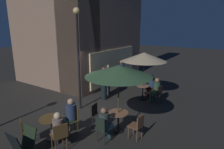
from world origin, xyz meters
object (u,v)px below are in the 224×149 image
(patron_standing_7, at_px, (104,84))
(cafe_chair_6, at_px, (60,134))
(cafe_table_1, at_px, (143,90))
(patron_standing_5, at_px, (121,74))
(street_lamp_near_corner, at_px, (78,46))
(cafe_chair_3, at_px, (158,93))
(patio_umbrella_1, at_px, (144,57))
(cafe_chair_1, at_px, (138,125))
(cafe_chair_5, at_px, (25,130))
(patron_seated_3, at_px, (58,128))
(menu_sandwich_board, at_px, (23,144))
(patron_seated_1, at_px, (156,89))
(cafe_chair_4, at_px, (153,86))
(patron_seated_0, at_px, (105,122))
(patron_seated_4, at_px, (70,114))
(cafe_table_0, at_px, (118,118))
(cafe_table_2, at_px, (51,123))
(cafe_chair_7, at_px, (74,118))
(patron_standing_6, at_px, (108,79))
(cafe_chair_0, at_px, (102,127))
(cafe_chair_2, at_px, (97,113))
(patio_umbrella_0, at_px, (119,71))
(patron_seated_2, at_px, (151,84))

(patron_standing_7, bearing_deg, cafe_chair_6, 62.47)
(cafe_table_1, bearing_deg, patron_standing_5, 63.62)
(street_lamp_near_corner, height_order, cafe_chair_3, street_lamp_near_corner)
(patio_umbrella_1, height_order, cafe_chair_1, patio_umbrella_1)
(cafe_chair_5, relative_size, patron_seated_3, 0.71)
(cafe_chair_6, bearing_deg, patron_standing_5, -53.79)
(patron_standing_5, bearing_deg, patron_seated_3, -51.46)
(menu_sandwich_board, distance_m, patron_standing_7, 5.12)
(street_lamp_near_corner, distance_m, patron_seated_1, 4.26)
(cafe_chair_4, height_order, patron_seated_3, patron_seated_3)
(cafe_chair_1, distance_m, patron_standing_5, 5.48)
(patron_standing_7, bearing_deg, cafe_chair_4, 178.55)
(patron_seated_0, bearing_deg, cafe_chair_3, 0.16)
(menu_sandwich_board, distance_m, patron_seated_4, 1.77)
(cafe_chair_3, bearing_deg, cafe_table_0, 95.08)
(patio_umbrella_1, distance_m, patron_standing_7, 2.44)
(cafe_table_1, relative_size, cafe_table_2, 0.97)
(cafe_chair_1, height_order, cafe_chair_7, cafe_chair_7)
(cafe_table_2, relative_size, patron_standing_5, 0.44)
(patio_umbrella_1, relative_size, cafe_chair_5, 2.79)
(cafe_chair_3, xyz_separation_m, patron_standing_6, (-0.26, 2.81, 0.31))
(patron_seated_1, relative_size, patron_standing_7, 0.76)
(cafe_chair_0, relative_size, patron_standing_7, 0.54)
(patron_seated_0, height_order, patron_seated_4, patron_seated_4)
(cafe_chair_2, distance_m, cafe_chair_3, 3.58)
(cafe_chair_2, distance_m, cafe_chair_7, 0.87)
(street_lamp_near_corner, xyz_separation_m, patron_seated_4, (-1.75, -1.16, -2.18))
(patio_umbrella_1, height_order, cafe_chair_4, patio_umbrella_1)
(cafe_chair_0, bearing_deg, patio_umbrella_0, 0.00)
(cafe_chair_2, bearing_deg, cafe_chair_3, 61.99)
(cafe_chair_7, distance_m, patron_seated_2, 5.00)
(cafe_chair_4, bearing_deg, patron_standing_7, -28.66)
(cafe_chair_7, xyz_separation_m, patron_standing_7, (3.16, 0.97, 0.32))
(cafe_chair_5, distance_m, patron_standing_5, 6.68)
(cafe_chair_5, bearing_deg, patron_standing_5, 35.22)
(street_lamp_near_corner, xyz_separation_m, cafe_chair_7, (-1.63, -1.20, -2.36))
(patio_umbrella_0, xyz_separation_m, patron_seated_0, (-0.73, 0.06, -1.58))
(cafe_chair_0, distance_m, patron_seated_4, 1.33)
(cafe_chair_0, bearing_deg, patron_seated_3, 141.30)
(menu_sandwich_board, distance_m, cafe_chair_7, 1.88)
(patron_seated_1, distance_m, patron_standing_6, 2.69)
(street_lamp_near_corner, xyz_separation_m, cafe_table_2, (-2.39, -0.92, -2.33))
(cafe_table_1, bearing_deg, cafe_chair_2, 176.12)
(menu_sandwich_board, xyz_separation_m, cafe_chair_0, (1.88, -1.43, 0.09))
(cafe_table_0, xyz_separation_m, cafe_table_2, (-1.64, 1.62, 0.03))
(street_lamp_near_corner, height_order, patron_standing_6, street_lamp_near_corner)
(patron_seated_3, bearing_deg, street_lamp_near_corner, -38.11)
(cafe_table_2, height_order, cafe_chair_5, cafe_chair_5)
(cafe_chair_6, bearing_deg, cafe_chair_2, -68.51)
(cafe_chair_1, bearing_deg, patron_standing_7, -32.90)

